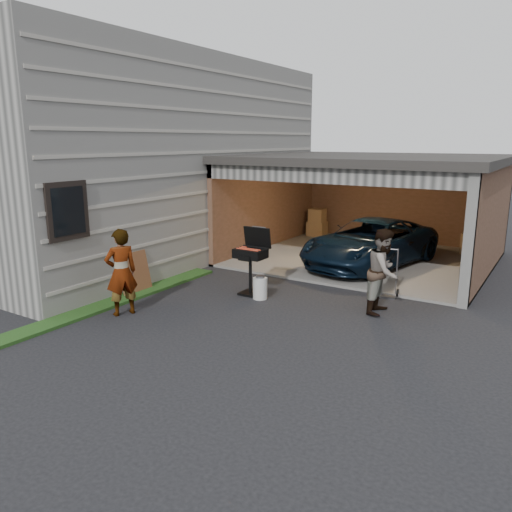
# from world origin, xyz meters

# --- Properties ---
(ground) EXTENTS (80.00, 80.00, 0.00)m
(ground) POSITION_xyz_m (0.00, 0.00, 0.00)
(ground) COLOR black
(ground) RESTS_ON ground
(house) EXTENTS (7.00, 11.00, 5.50)m
(house) POSITION_xyz_m (-6.00, 4.00, 2.75)
(house) COLOR #474744
(house) RESTS_ON ground
(groundcover_strip) EXTENTS (0.50, 8.00, 0.06)m
(groundcover_strip) POSITION_xyz_m (-2.25, -1.00, 0.03)
(groundcover_strip) COLOR #193814
(groundcover_strip) RESTS_ON ground
(garage) EXTENTS (6.80, 6.30, 2.90)m
(garage) POSITION_xyz_m (0.76, 6.79, 1.87)
(garage) COLOR #605E59
(garage) RESTS_ON ground
(minivan) EXTENTS (2.84, 4.67, 1.21)m
(minivan) POSITION_xyz_m (1.16, 5.70, 0.61)
(minivan) COLOR black
(minivan) RESTS_ON ground
(woman) EXTENTS (0.62, 0.73, 1.68)m
(woman) POSITION_xyz_m (-1.59, -0.38, 0.84)
(woman) COLOR silver
(woman) RESTS_ON ground
(man) EXTENTS (0.65, 0.82, 1.66)m
(man) POSITION_xyz_m (2.60, 2.40, 0.83)
(man) COLOR #4D221E
(man) RESTS_ON ground
(bbq_grill) EXTENTS (0.65, 0.57, 1.45)m
(bbq_grill) POSITION_xyz_m (-0.20, 2.04, 0.86)
(bbq_grill) COLOR black
(bbq_grill) RESTS_ON ground
(propane_tank) EXTENTS (0.38, 0.38, 0.46)m
(propane_tank) POSITION_xyz_m (0.14, 1.86, 0.23)
(propane_tank) COLOR silver
(propane_tank) RESTS_ON ground
(plywood_panel) EXTENTS (0.23, 0.82, 0.90)m
(plywood_panel) POSITION_xyz_m (-2.40, 0.74, 0.45)
(plywood_panel) COLOR brown
(plywood_panel) RESTS_ON ground
(hand_truck) EXTENTS (0.45, 0.37, 1.06)m
(hand_truck) POSITION_xyz_m (2.39, 3.47, 0.20)
(hand_truck) COLOR slate
(hand_truck) RESTS_ON ground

